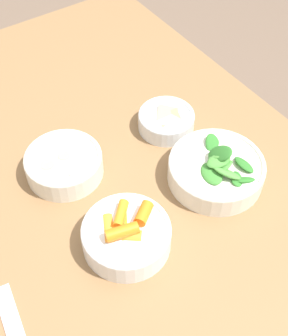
% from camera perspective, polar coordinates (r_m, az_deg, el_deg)
% --- Properties ---
extents(ground_plane, '(10.00, 10.00, 0.00)m').
position_cam_1_polar(ground_plane, '(1.59, -0.83, -18.36)').
color(ground_plane, brown).
extents(dining_table, '(1.35, 0.80, 0.73)m').
position_cam_1_polar(dining_table, '(1.04, -1.20, -5.39)').
color(dining_table, olive).
rests_on(dining_table, ground_plane).
extents(bowl_carrots, '(0.16, 0.16, 0.07)m').
position_cam_1_polar(bowl_carrots, '(0.85, -2.17, -8.12)').
color(bowl_carrots, white).
rests_on(bowl_carrots, dining_table).
extents(bowl_greens, '(0.20, 0.20, 0.10)m').
position_cam_1_polar(bowl_greens, '(0.95, 8.86, -0.18)').
color(bowl_greens, silver).
rests_on(bowl_greens, dining_table).
extents(bowl_beans_hotdog, '(0.16, 0.16, 0.05)m').
position_cam_1_polar(bowl_beans_hotdog, '(0.97, -9.72, 0.40)').
color(bowl_beans_hotdog, silver).
rests_on(bowl_beans_hotdog, dining_table).
extents(bowl_cookies, '(0.13, 0.13, 0.04)m').
position_cam_1_polar(bowl_cookies, '(1.05, 2.75, 5.87)').
color(bowl_cookies, silver).
rests_on(bowl_cookies, dining_table).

